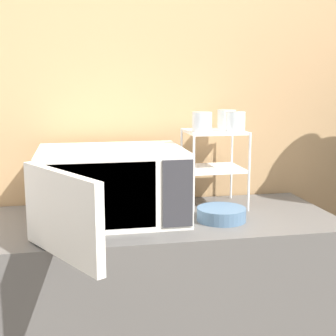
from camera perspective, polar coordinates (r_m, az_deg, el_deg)
The scene contains 8 objects.
wall_back at distance 2.20m, azimuth -4.96°, elevation 6.47°, with size 8.00×0.06×2.60m.
counter at distance 2.10m, azimuth -3.47°, elevation -18.10°, with size 1.63×0.62×0.90m.
microwave at distance 1.89m, azimuth -7.09°, elevation -2.08°, with size 0.60×0.84×0.29m.
dish_rack at distance 2.08m, azimuth 5.65°, elevation 1.97°, with size 0.25×0.24×0.34m.
glass_front_left at distance 1.99m, azimuth 4.16°, elevation 5.62°, with size 0.08×0.08×0.09m.
glass_back_right at distance 2.16m, azimuth 7.13°, elevation 5.94°, with size 0.08×0.08×0.09m.
glass_front_right at distance 2.03m, azimuth 8.22°, elevation 5.63°, with size 0.08×0.08×0.09m.
bowl at distance 1.90m, azimuth 6.52°, elevation -5.64°, with size 0.20×0.20×0.05m.
Camera 1 is at (-0.24, -1.52, 1.45)m, focal length 50.00 mm.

